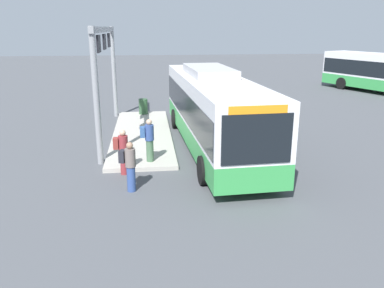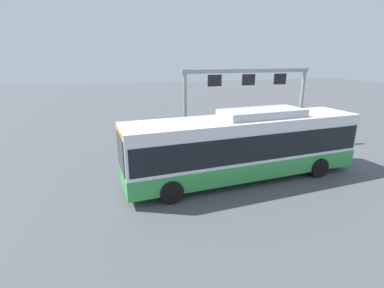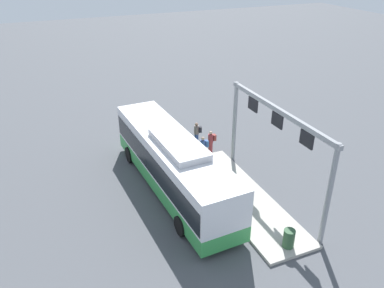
{
  "view_description": "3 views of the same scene",
  "coord_description": "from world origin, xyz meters",
  "px_view_note": "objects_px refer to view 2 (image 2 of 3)",
  "views": [
    {
      "loc": [
        16.32,
        -2.79,
        5.15
      ],
      "look_at": [
        3.52,
        -1.31,
        1.25
      ],
      "focal_mm": 36.17,
      "sensor_mm": 36.0,
      "label": 1
    },
    {
      "loc": [
        6.44,
        11.81,
        5.82
      ],
      "look_at": [
        2.43,
        -0.82,
        1.79
      ],
      "focal_mm": 26.44,
      "sensor_mm": 36.0,
      "label": 2
    },
    {
      "loc": [
        -17.37,
        6.24,
        12.37
      ],
      "look_at": [
        1.93,
        -2.0,
        1.55
      ],
      "focal_mm": 36.41,
      "sensor_mm": 36.0,
      "label": 3
    }
  ],
  "objects_px": {
    "person_boarding": "(169,145)",
    "person_waiting_mid": "(188,146)",
    "person_waiting_near": "(144,150)",
    "trash_bin": "(310,140)",
    "bus_main": "(245,144)"
  },
  "relations": [
    {
      "from": "person_boarding",
      "to": "person_waiting_mid",
      "type": "bearing_deg",
      "value": 42.26
    },
    {
      "from": "person_boarding",
      "to": "person_waiting_near",
      "type": "bearing_deg",
      "value": -78.7
    },
    {
      "from": "trash_bin",
      "to": "person_waiting_mid",
      "type": "bearing_deg",
      "value": 1.81
    },
    {
      "from": "trash_bin",
      "to": "bus_main",
      "type": "bearing_deg",
      "value": 25.04
    },
    {
      "from": "bus_main",
      "to": "person_waiting_mid",
      "type": "distance_m",
      "value": 3.56
    },
    {
      "from": "person_waiting_near",
      "to": "trash_bin",
      "type": "height_order",
      "value": "person_waiting_near"
    },
    {
      "from": "bus_main",
      "to": "person_waiting_near",
      "type": "distance_m",
      "value": 5.72
    },
    {
      "from": "bus_main",
      "to": "person_boarding",
      "type": "height_order",
      "value": "bus_main"
    },
    {
      "from": "person_boarding",
      "to": "person_waiting_mid",
      "type": "xyz_separation_m",
      "value": [
        -0.86,
        0.95,
        0.16
      ]
    },
    {
      "from": "person_waiting_near",
      "to": "person_waiting_mid",
      "type": "bearing_deg",
      "value": 94.73
    },
    {
      "from": "person_boarding",
      "to": "person_waiting_near",
      "type": "relative_size",
      "value": 1.0
    },
    {
      "from": "trash_bin",
      "to": "person_waiting_near",
      "type": "bearing_deg",
      "value": -1.87
    },
    {
      "from": "person_boarding",
      "to": "person_waiting_mid",
      "type": "relative_size",
      "value": 1.0
    },
    {
      "from": "bus_main",
      "to": "person_waiting_mid",
      "type": "relative_size",
      "value": 7.15
    },
    {
      "from": "bus_main",
      "to": "trash_bin",
      "type": "bearing_deg",
      "value": -157.89
    }
  ]
}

